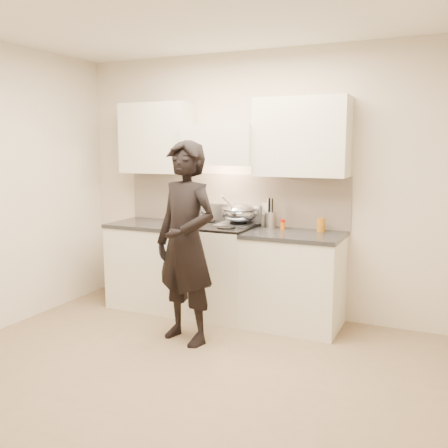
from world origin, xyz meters
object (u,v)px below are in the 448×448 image
Objects in this scene: counter_right at (294,280)px; utensil_crock at (270,219)px; wok at (240,213)px; person at (186,243)px; stove at (216,270)px.

counter_right is 0.67m from utensil_crock.
person is (-0.13, -0.91, -0.17)m from wok.
counter_right is (0.83, 0.00, -0.01)m from stove.
counter_right is at bearing 0.00° from stove.
person reaches higher than stove.
wok is (-0.63, 0.14, 0.60)m from counter_right.
stove is 0.77m from utensil_crock.
stove is at bearing -158.02° from utensil_crock.
utensil_crock is (0.31, 0.06, -0.05)m from wok.
wok is (0.20, 0.14, 0.59)m from stove.
person reaches higher than counter_right.
wok is at bearing 35.90° from stove.
person is (-0.44, -0.97, -0.12)m from utensil_crock.
person is at bearing -98.43° from wok.
counter_right is 3.04× the size of utensil_crock.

